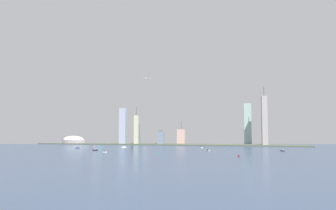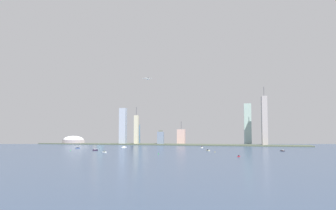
# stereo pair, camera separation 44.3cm
# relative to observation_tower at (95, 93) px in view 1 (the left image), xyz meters

# --- Properties ---
(ground_plane) EXTENTS (6000.00, 6000.00, 0.00)m
(ground_plane) POSITION_rel_observation_tower_xyz_m (248.92, -457.00, -166.89)
(ground_plane) COLOR #344560
(waterfront_pier) EXTENTS (842.02, 53.86, 2.95)m
(waterfront_pier) POSITION_rel_observation_tower_xyz_m (248.92, -27.64, -165.42)
(waterfront_pier) COLOR #475140
(waterfront_pier) RESTS_ON ground
(observation_tower) EXTENTS (43.75, 43.75, 327.45)m
(observation_tower) POSITION_rel_observation_tower_xyz_m (0.00, 0.00, 0.00)
(observation_tower) COLOR #A99A8D
(observation_tower) RESTS_ON ground
(stadium_dome) EXTENTS (95.66, 95.66, 34.91)m
(stadium_dome) POSITION_rel_observation_tower_xyz_m (-63.09, -4.98, -155.29)
(stadium_dome) COLOR gray
(stadium_dome) RESTS_ON ground
(skyscraper_0) EXTENTS (12.93, 12.42, 118.57)m
(skyscraper_0) POSITION_rel_observation_tower_xyz_m (150.56, -28.90, -120.70)
(skyscraper_0) COLOR beige
(skyscraper_0) RESTS_ON ground
(skyscraper_1) EXTENTS (19.89, 22.42, 102.04)m
(skyscraper_1) POSITION_rel_observation_tower_xyz_m (161.39, 38.78, -117.82)
(skyscraper_1) COLOR #AAA298
(skyscraper_1) RESTS_ON ground
(skyscraper_2) EXTENTS (15.88, 20.16, 175.97)m
(skyscraper_2) POSITION_rel_observation_tower_xyz_m (541.48, -14.33, -92.86)
(skyscraper_2) COLOR #A59C9A
(skyscraper_2) RESTS_ON ground
(skyscraper_3) EXTENTS (19.69, 20.78, 139.75)m
(skyscraper_3) POSITION_rel_observation_tower_xyz_m (145.64, 8.49, -98.78)
(skyscraper_3) COLOR slate
(skyscraper_3) RESTS_ON ground
(skyscraper_4) EXTENTS (24.83, 16.54, 72.34)m
(skyscraper_4) POSITION_rel_observation_tower_xyz_m (-0.59, 44.27, -133.83)
(skyscraper_4) COLOR #8CB3B7
(skyscraper_4) RESTS_ON ground
(skyscraper_5) EXTENTS (24.66, 15.18, 164.47)m
(skyscraper_5) POSITION_rel_observation_tower_xyz_m (112.82, 82.82, -87.03)
(skyscraper_5) COLOR gray
(skyscraper_5) RESTS_ON ground
(skyscraper_6) EXTENTS (24.61, 27.30, 72.81)m
(skyscraper_6) POSITION_rel_observation_tower_xyz_m (288.11, 9.71, -143.10)
(skyscraper_6) COLOR #C6A096
(skyscraper_6) RESTS_ON ground
(skyscraper_7) EXTENTS (21.46, 17.31, 109.37)m
(skyscraper_7) POSITION_rel_observation_tower_xyz_m (-85.23, 83.25, -112.20)
(skyscraper_7) COLOR gray
(skyscraper_7) RESTS_ON ground
(skyscraper_8) EXTENTS (22.72, 26.92, 130.63)m
(skyscraper_8) POSITION_rel_observation_tower_xyz_m (497.78, 58.11, -101.58)
(skyscraper_8) COLOR #9DB9AE
(skyscraper_8) RESTS_ON ground
(skyscraper_9) EXTENTS (20.82, 19.73, 114.98)m
(skyscraper_9) POSITION_rel_observation_tower_xyz_m (105.96, -26.34, -109.40)
(skyscraper_9) COLOR #A2ABBD
(skyscraper_9) RESTS_ON ground
(skyscraper_10) EXTENTS (19.66, 12.83, 45.30)m
(skyscraper_10) POSITION_rel_observation_tower_xyz_m (227.16, -21.92, -145.77)
(skyscraper_10) COLOR gray
(skyscraper_10) RESTS_ON ground
(boat_0) EXTENTS (5.59, 7.12, 3.51)m
(boat_0) POSITION_rel_observation_tower_xyz_m (447.87, -359.54, -165.64)
(boat_0) COLOR #AD1F2B
(boat_0) RESTS_ON ground
(boat_1) EXTENTS (12.59, 6.27, 3.90)m
(boat_1) POSITION_rel_observation_tower_xyz_m (116.54, -267.59, -165.39)
(boat_1) COLOR black
(boat_1) RESTS_ON ground
(boat_2) EXTENTS (9.86, 11.63, 3.61)m
(boat_2) POSITION_rel_observation_tower_xyz_m (383.07, -225.64, -165.57)
(boat_2) COLOR beige
(boat_2) RESTS_ON ground
(boat_3) EXTENTS (9.04, 11.80, 3.02)m
(boat_3) POSITION_rel_observation_tower_xyz_m (555.46, -209.40, -165.78)
(boat_3) COLOR black
(boat_3) RESTS_ON ground
(boat_4) EXTENTS (11.59, 9.51, 3.91)m
(boat_4) POSITION_rel_observation_tower_xyz_m (158.39, -315.36, -165.40)
(boat_4) COLOR white
(boat_4) RESTS_ON ground
(boat_5) EXTENTS (9.99, 10.77, 8.23)m
(boat_5) POSITION_rel_observation_tower_xyz_m (40.63, -204.85, -165.68)
(boat_5) COLOR navy
(boat_5) RESTS_ON ground
(boat_6) EXTENTS (15.34, 12.62, 3.14)m
(boat_6) POSITION_rel_observation_tower_xyz_m (152.00, -157.07, -165.76)
(boat_6) COLOR white
(boat_6) RESTS_ON ground
(boat_7) EXTENTS (5.40, 6.17, 5.23)m
(boat_7) POSITION_rel_observation_tower_xyz_m (363.12, -140.92, -165.00)
(boat_7) COLOR white
(boat_7) RESTS_ON ground
(channel_buoy_0) EXTENTS (1.45, 1.45, 2.84)m
(channel_buoy_0) POSITION_rel_observation_tower_xyz_m (58.88, -279.81, -165.47)
(channel_buoy_0) COLOR green
(channel_buoy_0) RESTS_ON ground
(channel_buoy_1) EXTENTS (1.22, 1.22, 2.90)m
(channel_buoy_1) POSITION_rel_observation_tower_xyz_m (400.29, -266.35, -165.44)
(channel_buoy_1) COLOR yellow
(channel_buoy_1) RESTS_ON ground
(channel_buoy_2) EXTENTS (1.48, 1.48, 2.87)m
(channel_buoy_2) POSITION_rel_observation_tower_xyz_m (285.41, -335.66, -165.46)
(channel_buoy_2) COLOR green
(channel_buoy_2) RESTS_ON ground
(airplane) EXTENTS (31.59, 31.29, 8.05)m
(airplane) POSITION_rel_observation_tower_xyz_m (188.51, -45.29, 38.03)
(airplane) COLOR silver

